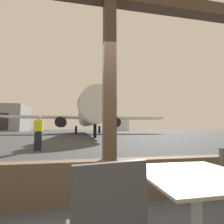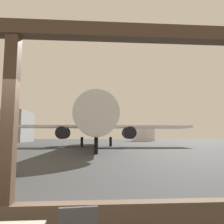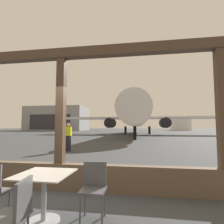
% 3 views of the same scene
% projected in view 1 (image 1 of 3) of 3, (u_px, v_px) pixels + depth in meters
% --- Properties ---
extents(ground_plane, '(220.00, 220.00, 0.00)m').
position_uv_depth(ground_plane, '(81.00, 133.00, 41.69)').
color(ground_plane, '#383A3D').
extents(window_frame, '(7.64, 0.24, 3.48)m').
position_uv_depth(window_frame, '(109.00, 119.00, 2.71)').
color(window_frame, brown).
rests_on(window_frame, ground).
extents(dining_table, '(0.83, 0.83, 0.76)m').
position_uv_depth(dining_table, '(197.00, 214.00, 1.29)').
color(dining_table, '#ADA89E').
rests_on(dining_table, ground).
extents(airplane, '(30.81, 34.46, 10.48)m').
position_uv_depth(airplane, '(89.00, 116.00, 32.79)').
color(airplane, silver).
rests_on(airplane, ground).
extents(ground_crew_worker, '(0.40, 0.54, 1.74)m').
position_uv_depth(ground_crew_worker, '(38.00, 132.00, 8.56)').
color(ground_crew_worker, black).
rests_on(ground_crew_worker, ground).
extents(fuel_storage_tank, '(8.39, 8.39, 5.37)m').
position_uv_depth(fuel_storage_tank, '(120.00, 125.00, 80.05)').
color(fuel_storage_tank, white).
rests_on(fuel_storage_tank, ground).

